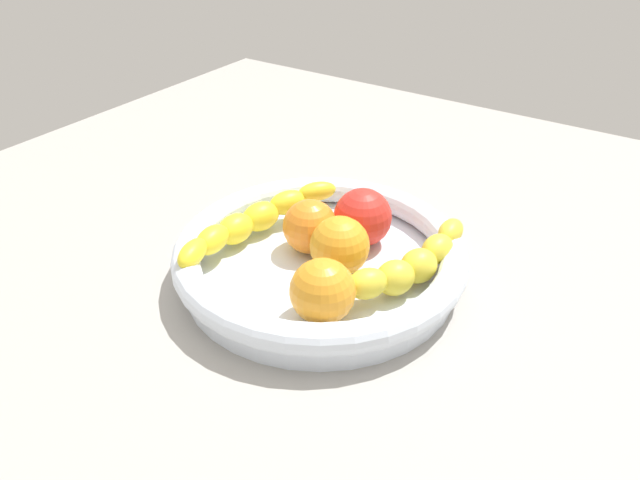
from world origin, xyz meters
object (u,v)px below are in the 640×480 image
Objects in this scene: orange_front at (340,245)px; orange_mid_right at (323,291)px; orange_mid_left at (310,227)px; tomato_red at (363,217)px; banana_draped_right at (404,266)px; banana_draped_left at (252,221)px; fruit_bowl at (320,258)px.

orange_front is 8.12cm from orange_mid_right.
tomato_red reaches higher than orange_mid_left.
banana_draped_right is 3.16× the size of orange_front.
banana_draped_right is 3.30× the size of orange_mid_left.
banana_draped_left is at bearing -116.46° from orange_mid_right.
fruit_bowl is at bearing -82.54° from banana_draped_right.
tomato_red reaches higher than fruit_bowl.
orange_mid_right is (8.73, -4.03, 0.67)cm from banana_draped_right.
banana_draped_left is at bearing -87.54° from fruit_bowl.
orange_mid_left is at bearing -40.98° from tomato_red.
orange_front is 5.13cm from orange_mid_left.
tomato_red reaches higher than orange_front.
fruit_bowl is at bearing -14.02° from tomato_red.
orange_mid_right is at bearing 63.54° from banana_draped_left.
banana_draped_right is 9.64cm from orange_mid_right.
banana_draped_right is 3.16× the size of orange_mid_right.
orange_mid_left is at bearing -124.36° from fruit_bowl.
orange_front is 1.00× the size of orange_mid_right.
orange_mid_right reaches higher than fruit_bowl.
tomato_red is at bearing -171.59° from orange_front.
orange_mid_left is 6.08cm from tomato_red.
banana_draped_right is (-1.22, 9.35, 1.78)cm from fruit_bowl.
orange_front reaches higher than fruit_bowl.
orange_mid_right reaches higher than banana_draped_left.
orange_mid_right is (9.16, 7.74, 0.13)cm from orange_mid_left.
fruit_bowl is 3.48cm from orange_front.
orange_mid_left reaches higher than banana_draped_right.
tomato_red reaches higher than banana_draped_left.
orange_mid_right is at bearing 35.30° from fruit_bowl.
tomato_red is at bearing -164.71° from orange_mid_right.
orange_front is (1.12, -6.88, 0.67)cm from banana_draped_right.
tomato_red is at bearing 165.98° from fruit_bowl.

